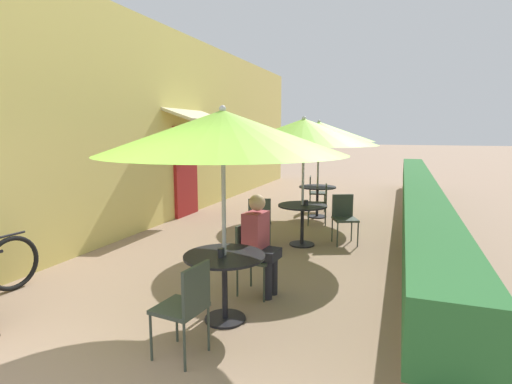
% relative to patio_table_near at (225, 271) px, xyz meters
% --- Properties ---
extents(cafe_facade_wall, '(0.98, 14.50, 4.20)m').
position_rel_patio_table_near_xyz_m(cafe_facade_wall, '(-3.24, 5.17, 1.54)').
color(cafe_facade_wall, '#E0CC6B').
rests_on(cafe_facade_wall, ground_plane).
extents(planter_hedge, '(0.60, 13.50, 1.01)m').
position_rel_patio_table_near_xyz_m(planter_hedge, '(2.05, 5.21, -0.01)').
color(planter_hedge, tan).
rests_on(planter_hedge, ground_plane).
extents(patio_table_near, '(0.86, 0.86, 0.72)m').
position_rel_patio_table_near_xyz_m(patio_table_near, '(0.00, 0.00, 0.00)').
color(patio_table_near, black).
rests_on(patio_table_near, ground_plane).
extents(patio_umbrella_near, '(2.49, 2.49, 2.25)m').
position_rel_patio_table_near_xyz_m(patio_umbrella_near, '(-0.00, -0.00, 1.44)').
color(patio_umbrella_near, '#B7B7BC').
rests_on(patio_umbrella_near, ground_plane).
extents(cafe_chair_near_left, '(0.44, 0.44, 0.87)m').
position_rel_patio_table_near_xyz_m(cafe_chair_near_left, '(0.01, 0.77, -0.03)').
color(cafe_chair_near_left, '#384238').
rests_on(cafe_chair_near_left, ground_plane).
extents(seated_patron_near_left, '(0.43, 0.36, 1.25)m').
position_rel_patio_table_near_xyz_m(seated_patron_near_left, '(0.12, 0.76, 0.14)').
color(seated_patron_near_left, '#23232D').
rests_on(seated_patron_near_left, ground_plane).
extents(cafe_chair_near_right, '(0.44, 0.44, 0.87)m').
position_rel_patio_table_near_xyz_m(cafe_chair_near_right, '(-0.01, -0.77, -0.03)').
color(cafe_chair_near_right, '#384238').
rests_on(cafe_chair_near_right, ground_plane).
extents(coffee_cup_near, '(0.07, 0.07, 0.09)m').
position_rel_patio_table_near_xyz_m(coffee_cup_near, '(-0.00, -0.07, 0.22)').
color(coffee_cup_near, '#232328').
rests_on(coffee_cup_near, patio_table_near).
extents(patio_table_mid, '(0.86, 0.86, 0.72)m').
position_rel_patio_table_near_xyz_m(patio_table_mid, '(0.10, 3.05, 0.00)').
color(patio_table_mid, black).
rests_on(patio_table_mid, ground_plane).
extents(patio_umbrella_mid, '(2.49, 2.49, 2.25)m').
position_rel_patio_table_near_xyz_m(patio_umbrella_mid, '(0.10, 3.05, 1.44)').
color(patio_umbrella_mid, '#B7B7BC').
rests_on(patio_umbrella_mid, ground_plane).
extents(cafe_chair_mid_left, '(0.53, 0.53, 0.87)m').
position_rel_patio_table_near_xyz_m(cafe_chair_mid_left, '(-0.57, 2.67, -0.03)').
color(cafe_chair_mid_left, '#384238').
rests_on(cafe_chair_mid_left, ground_plane).
extents(cafe_chair_mid_right, '(0.53, 0.53, 0.87)m').
position_rel_patio_table_near_xyz_m(cafe_chair_mid_right, '(0.77, 3.43, -0.03)').
color(cafe_chair_mid_right, '#384238').
rests_on(cafe_chair_mid_right, ground_plane).
extents(coffee_cup_mid, '(0.07, 0.07, 0.09)m').
position_rel_patio_table_near_xyz_m(coffee_cup_mid, '(0.16, 3.04, 0.22)').
color(coffee_cup_mid, '#232328').
rests_on(coffee_cup_mid, patio_table_mid).
extents(patio_table_far, '(0.86, 0.86, 0.72)m').
position_rel_patio_table_near_xyz_m(patio_table_far, '(-0.12, 5.45, 0.00)').
color(patio_table_far, black).
rests_on(patio_table_far, ground_plane).
extents(patio_umbrella_far, '(2.49, 2.49, 2.25)m').
position_rel_patio_table_near_xyz_m(patio_umbrella_far, '(-0.12, 5.45, 1.44)').
color(patio_umbrella_far, '#B7B7BC').
rests_on(patio_umbrella_far, ground_plane).
extents(cafe_chair_far_left, '(0.47, 0.47, 0.87)m').
position_rel_patio_table_near_xyz_m(cafe_chair_far_left, '(-0.34, 6.19, -0.03)').
color(cafe_chair_far_left, '#384238').
rests_on(cafe_chair_far_left, ground_plane).
extents(cafe_chair_far_right, '(0.47, 0.47, 0.87)m').
position_rel_patio_table_near_xyz_m(cafe_chair_far_right, '(0.11, 4.71, -0.03)').
color(cafe_chair_far_right, '#384238').
rests_on(cafe_chair_far_right, ground_plane).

